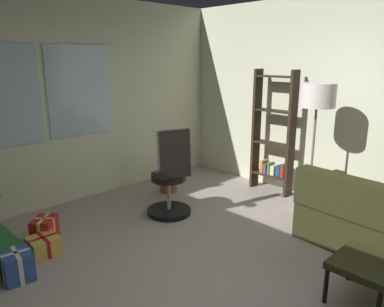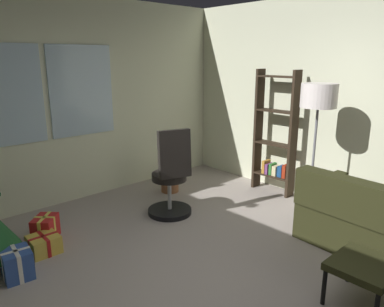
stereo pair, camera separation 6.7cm
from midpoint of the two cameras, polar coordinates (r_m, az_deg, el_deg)
name	(u,v)px [view 1 (the left image)]	position (r m, az deg, el deg)	size (l,w,h in m)	color
ground_plane	(241,294)	(3.42, 7.07, -21.02)	(4.88, 5.85, 0.10)	#9F938B
wall_back_with_windows	(69,101)	(5.19, -19.12, 7.75)	(4.88, 0.12, 2.75)	beige
wall_right_with_frames	(372,106)	(5.02, 26.05, 6.78)	(0.12, 5.85, 2.75)	beige
footstool	(365,266)	(3.34, 24.98, -15.71)	(0.52, 0.46, 0.38)	#282913
gift_box_red	(45,229)	(4.37, -22.51, -10.95)	(0.35, 0.35, 0.27)	red
gift_box_gold	(44,246)	(4.12, -22.68, -13.18)	(0.29, 0.29, 0.19)	gold
gift_box_blue	(17,266)	(3.78, -26.17, -15.53)	(0.27, 0.30, 0.27)	#2D4C99
office_chair	(170,182)	(4.55, -3.82, -4.47)	(0.56, 0.58, 1.13)	black
bookshelf	(273,138)	(5.41, 12.28, 2.35)	(0.18, 0.64, 1.79)	#2D2117
floor_lamp	(317,103)	(4.54, 18.60, 7.57)	(0.42, 0.42, 1.66)	slate
potted_plant	(167,173)	(5.42, -4.25, -3.06)	(0.35, 0.39, 0.67)	brown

